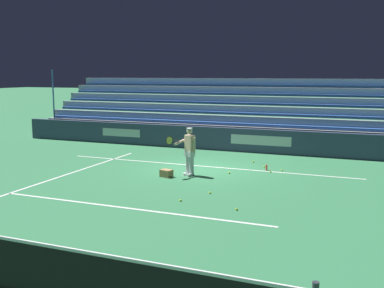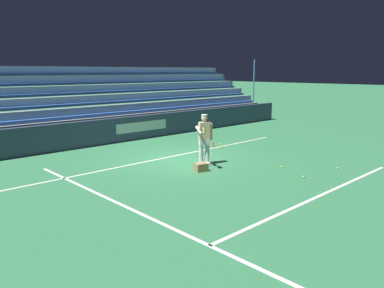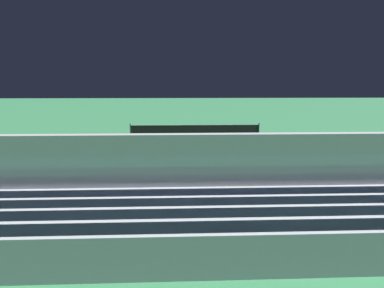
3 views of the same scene
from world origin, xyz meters
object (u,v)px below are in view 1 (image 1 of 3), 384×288
tennis_ball_near_player (229,173)px  tennis_ball_toward_net (282,170)px  tennis_ball_far_right (253,162)px  tennis_ball_midcourt (264,166)px  tennis_player (189,151)px  ball_box_cardboard (166,173)px  water_bottle (267,168)px  tennis_ball_by_box (210,193)px  tennis_ball_stray_back (237,209)px  tennis_ball_on_baseline (181,200)px  tennis_ball_far_left (270,172)px

tennis_ball_near_player → tennis_ball_toward_net: bearing=-146.2°
tennis_ball_far_right → tennis_ball_midcourt: 1.00m
tennis_player → tennis_ball_toward_net: bearing=-146.7°
tennis_ball_midcourt → tennis_ball_toward_net: bearing=150.4°
tennis_ball_far_right → tennis_ball_midcourt: bearing=129.3°
tennis_ball_near_player → tennis_ball_midcourt: bearing=-120.5°
ball_box_cardboard → water_bottle: 3.87m
tennis_ball_by_box → tennis_ball_stray_back: 1.79m
tennis_ball_on_baseline → tennis_ball_near_player: 3.98m
tennis_ball_far_left → tennis_ball_by_box: (1.08, 3.65, 0.00)m
ball_box_cardboard → tennis_ball_stray_back: size_ratio=6.06×
tennis_ball_by_box → tennis_ball_toward_net: 4.28m
tennis_ball_stray_back → tennis_player: bearing=-50.8°
tennis_ball_by_box → tennis_ball_on_baseline: 1.20m
tennis_ball_by_box → water_bottle: (-0.87, -3.94, 0.08)m
tennis_ball_on_baseline → tennis_ball_midcourt: (-1.17, -5.56, 0.00)m
tennis_ball_by_box → tennis_ball_near_player: same height
tennis_ball_toward_net → tennis_ball_midcourt: bearing=-29.6°
tennis_ball_far_left → tennis_ball_near_player: 1.56m
tennis_ball_far_right → tennis_ball_by_box: same height
tennis_ball_far_left → water_bottle: bearing=-53.5°
ball_box_cardboard → tennis_ball_midcourt: size_ratio=6.06×
tennis_ball_far_left → tennis_ball_midcourt: (0.42, -0.82, 0.00)m
tennis_ball_far_left → tennis_ball_near_player: same height
tennis_ball_far_right → tennis_ball_midcourt: (-0.63, 0.78, 0.00)m
ball_box_cardboard → tennis_ball_far_left: (-3.27, -2.09, -0.10)m
tennis_ball_far_right → tennis_ball_toward_net: bearing=139.2°
tennis_ball_near_player → tennis_player: bearing=32.7°
tennis_player → water_bottle: (-2.40, -1.86, -0.78)m
tennis_ball_near_player → tennis_ball_by_box: bearing=95.4°
tennis_ball_far_left → tennis_ball_midcourt: size_ratio=1.00×
water_bottle → tennis_ball_near_player: bearing=42.8°
tennis_player → tennis_ball_near_player: bearing=-147.3°
tennis_ball_on_baseline → tennis_ball_toward_net: 5.47m
tennis_ball_far_right → tennis_ball_on_baseline: 6.36m
ball_box_cardboard → tennis_ball_near_player: 2.33m
tennis_ball_on_baseline → water_bottle: 5.21m
tennis_ball_far_left → tennis_ball_near_player: bearing=29.5°
tennis_ball_on_baseline → tennis_ball_midcourt: same height
ball_box_cardboard → tennis_ball_by_box: bearing=144.5°
ball_box_cardboard → tennis_ball_far_right: 4.30m
tennis_ball_by_box → tennis_ball_on_baseline: size_ratio=1.00×
tennis_ball_midcourt → tennis_ball_near_player: same height
water_bottle → ball_box_cardboard: bearing=37.8°
tennis_ball_near_player → water_bottle: (-1.14, -1.06, 0.08)m
tennis_ball_far_left → tennis_ball_near_player: size_ratio=1.00×
tennis_ball_on_baseline → tennis_ball_stray_back: bearing=172.7°
tennis_ball_far_right → tennis_player: bearing=63.8°
tennis_ball_far_right → tennis_ball_midcourt: size_ratio=1.00×
tennis_ball_on_baseline → tennis_ball_toward_net: bearing=-110.8°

